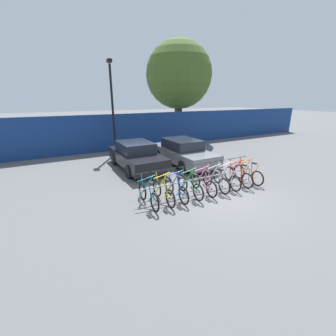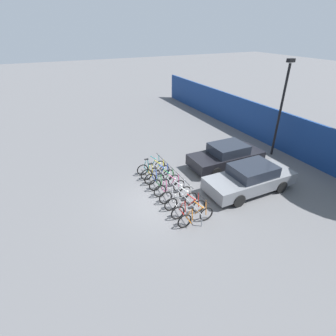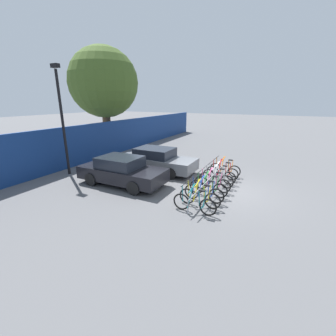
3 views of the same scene
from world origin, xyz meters
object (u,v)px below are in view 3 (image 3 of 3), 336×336
Objects in this scene: bicycle_silver at (216,179)px; car_black at (122,171)px; bicycle_white at (219,176)px; bicycle_yellow at (200,197)px; tree_behind_hoarding at (104,83)px; lamp_post at (62,116)px; bicycle_teal at (194,203)px; bicycle_blue at (204,193)px; car_grey at (156,160)px; bicycle_green at (208,188)px; bicycle_red at (222,172)px; bicycle_orange at (225,169)px; bike_rack at (210,180)px; bicycle_pink at (212,183)px.

car_black is (-1.79, 4.25, 0.31)m from bicycle_silver.
bicycle_yellow is at bearing -178.83° from bicycle_white.
lamp_post is at bearing -156.76° from tree_behind_hoarding.
bicycle_teal and bicycle_blue have the same top height.
bicycle_white is (2.95, 0.00, 0.00)m from bicycle_yellow.
car_grey is at bearing 54.03° from bicycle_blue.
lamp_post reaches higher than bicycle_teal.
bicycle_silver and bicycle_white have the same top height.
bicycle_red is (2.46, 0.00, 0.00)m from bicycle_green.
bicycle_yellow is 3.61m from bicycle_red.
bicycle_orange is 12.20m from tree_behind_hoarding.
bike_rack is 1.81m from bicycle_red.
bicycle_pink is 1.00× the size of bicycle_silver.
tree_behind_hoarding reaches higher than bicycle_green.
bicycle_yellow and bicycle_pink have the same top height.
tree_behind_hoarding is (5.29, 10.77, 4.98)m from bicycle_pink.
bicycle_red reaches higher than bike_rack.
car_grey is (1.36, 3.61, 0.19)m from bike_rack.
car_black reaches higher than bicycle_blue.
car_black is at bearing 103.17° from bicycle_pink.
bicycle_blue and bicycle_orange have the same top height.
car_black is (-3.62, 4.25, 0.31)m from bicycle_orange.
lamp_post reaches higher than bicycle_white.
bicycle_red is (1.80, -0.15, -0.13)m from bike_rack.
bicycle_teal is 3.53m from bicycle_white.
bicycle_pink is 2.46m from bicycle_orange.
bicycle_yellow is at bearing -93.78° from lamp_post.
lamp_post is (-0.62, 7.97, 2.86)m from bicycle_green.
bicycle_red is (1.23, 0.00, 0.00)m from bicycle_silver.
bike_rack is at bearing 5.72° from bicycle_blue.
lamp_post is (-0.07, 3.73, 2.55)m from car_black.
bicycle_white is (1.19, 0.00, 0.00)m from bicycle_pink.
car_grey reaches higher than bicycle_red.
car_black reaches higher than bicycle_pink.
lamp_post is at bearing 89.13° from bicycle_blue.
car_grey reaches higher than bicycle_green.
bike_rack is at bearing 4.09° from bicycle_yellow.
car_black reaches higher than bicycle_teal.
car_grey is (0.23, 3.76, 0.31)m from bicycle_white.
bicycle_blue is at bearing -125.08° from car_grey.
bicycle_white is (0.57, 0.00, 0.00)m from bicycle_silver.
bicycle_silver is 8.67m from lamp_post.
bicycle_silver is at bearing -67.20° from car_black.
bicycle_white is at bearing -73.12° from lamp_post.
lamp_post is (-3.69, 7.97, 2.86)m from bicycle_orange.
bicycle_pink is 8.56m from lamp_post.
bicycle_pink is 0.30× the size of lamp_post.
bicycle_yellow is 2.95m from bicycle_white.
lamp_post is (-2.42, 7.97, 2.86)m from bicycle_white.
bicycle_red is at bearing 1.17° from bicycle_white.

